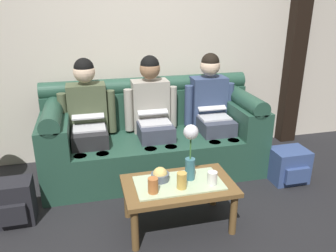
{
  "coord_description": "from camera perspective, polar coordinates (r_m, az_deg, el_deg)",
  "views": [
    {
      "loc": [
        -0.64,
        -2.09,
        1.75
      ],
      "look_at": [
        0.11,
        0.93,
        0.57
      ],
      "focal_mm": 36.1,
      "sensor_mm": 36.0,
      "label": 1
    }
  ],
  "objects": [
    {
      "name": "ground_plane",
      "position": [
        2.8,
        2.59,
        -18.03
      ],
      "size": [
        14.0,
        14.0,
        0.0
      ],
      "primitive_type": "plane",
      "color": "black"
    },
    {
      "name": "back_wall_patterned",
      "position": [
        3.85,
        -4.5,
        16.16
      ],
      "size": [
        6.0,
        0.12,
        2.9
      ],
      "primitive_type": "cube",
      "color": "beige",
      "rests_on": "ground_plane"
    },
    {
      "name": "timber_pillar",
      "position": [
        4.45,
        21.11,
        15.51
      ],
      "size": [
        0.2,
        0.2,
        2.9
      ],
      "primitive_type": "cube",
      "color": "black",
      "rests_on": "ground_plane"
    },
    {
      "name": "couch",
      "position": [
        3.6,
        -2.59,
        -1.89
      ],
      "size": [
        2.22,
        0.88,
        0.96
      ],
      "color": "#234738",
      "rests_on": "ground_plane"
    },
    {
      "name": "person_left",
      "position": [
        3.43,
        -13.34,
        1.56
      ],
      "size": [
        0.56,
        0.67,
        1.22
      ],
      "color": "#232326",
      "rests_on": "ground_plane"
    },
    {
      "name": "person_middle",
      "position": [
        3.49,
        -2.65,
        2.44
      ],
      "size": [
        0.56,
        0.67,
        1.22
      ],
      "color": "#383D4C",
      "rests_on": "ground_plane"
    },
    {
      "name": "person_right",
      "position": [
        3.67,
        7.36,
        3.2
      ],
      "size": [
        0.56,
        0.67,
        1.22
      ],
      "color": "#383D4C",
      "rests_on": "ground_plane"
    },
    {
      "name": "coffee_table",
      "position": [
        2.73,
        1.8,
        -10.63
      ],
      "size": [
        0.87,
        0.52,
        0.4
      ],
      "color": "brown",
      "rests_on": "ground_plane"
    },
    {
      "name": "flower_vase",
      "position": [
        2.63,
        3.82,
        -3.72
      ],
      "size": [
        0.12,
        0.12,
        0.46
      ],
      "color": "#336672",
      "rests_on": "coffee_table"
    },
    {
      "name": "snack_bowl",
      "position": [
        2.71,
        -1.33,
        -8.33
      ],
      "size": [
        0.14,
        0.14,
        0.12
      ],
      "color": "#4C5666",
      "rests_on": "coffee_table"
    },
    {
      "name": "cup_near_left",
      "position": [
        2.54,
        -2.54,
        -9.99
      ],
      "size": [
        0.08,
        0.08,
        0.12
      ],
      "primitive_type": "cylinder",
      "color": "#B26633",
      "rests_on": "coffee_table"
    },
    {
      "name": "cup_near_right",
      "position": [
        2.59,
        2.34,
        -9.18
      ],
      "size": [
        0.08,
        0.08,
        0.13
      ],
      "primitive_type": "cylinder",
      "color": "gold",
      "rests_on": "coffee_table"
    },
    {
      "name": "cup_far_center",
      "position": [
        2.67,
        7.49,
        -8.7
      ],
      "size": [
        0.08,
        0.08,
        0.1
      ],
      "primitive_type": "cylinder",
      "color": "white",
      "rests_on": "coffee_table"
    },
    {
      "name": "backpack_right",
      "position": [
        3.65,
        19.71,
        -6.32
      ],
      "size": [
        0.36,
        0.32,
        0.34
      ],
      "color": "#33477A",
      "rests_on": "ground_plane"
    },
    {
      "name": "backpack_left",
      "position": [
        3.1,
        -24.54,
        -11.7
      ],
      "size": [
        0.31,
        0.27,
        0.37
      ],
      "color": "black",
      "rests_on": "ground_plane"
    }
  ]
}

